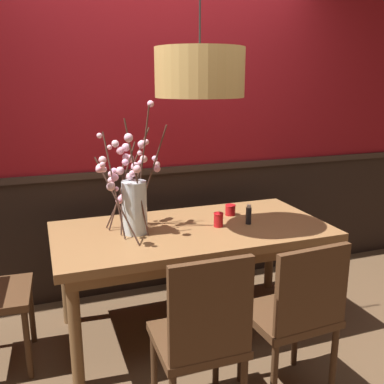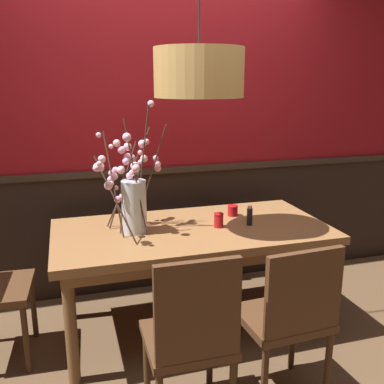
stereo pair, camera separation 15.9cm
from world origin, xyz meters
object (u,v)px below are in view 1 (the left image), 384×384
Objects in this scene: chair_far_side_right at (187,216)px; condiment_bottle at (249,215)px; vase_with_blossoms at (132,197)px; candle_holder_nearer_edge at (230,210)px; pendant_lamp at (200,73)px; candle_holder_nearer_center at (218,220)px; chair_near_side_left at (202,334)px; dining_table at (192,240)px; chair_near_side_right at (297,312)px.

chair_far_side_right is 7.19× the size of condiment_bottle.
vase_with_blossoms is at bearing 172.53° from condiment_bottle.
pendant_lamp is at bearing -142.99° from candle_holder_nearer_edge.
candle_holder_nearer_center is at bearing -8.53° from vase_with_blossoms.
chair_near_side_left is 1.81m from chair_far_side_right.
pendant_lamp reaches higher than chair_far_side_right.
candle_holder_nearer_edge reaches higher than dining_table.
vase_with_blossoms is at bearing -128.23° from chair_far_side_right.
chair_near_side_left is 1.47m from pendant_lamp.
chair_near_side_left is 0.97m from candle_holder_nearer_center.
chair_near_side_left reaches higher than dining_table.
candle_holder_nearer_edge is 0.07× the size of pendant_lamp.
dining_table is 1.70× the size of pendant_lamp.
dining_table is at bearing 166.59° from candle_holder_nearer_center.
pendant_lamp reaches higher than vase_with_blossoms.
candle_holder_nearer_center is at bearing -95.70° from chair_far_side_right.
vase_with_blossoms is at bearing 161.65° from pendant_lamp.
dining_table is at bearing -154.99° from candle_holder_nearer_edge.
condiment_bottle is at bearing -81.88° from candle_holder_nearer_edge.
dining_table is 1.09m from pendant_lamp.
chair_near_side_right is at bearing -98.37° from condiment_bottle.
pendant_lamp is at bearing -80.27° from dining_table.
vase_with_blossoms is (-0.13, 0.91, 0.46)m from chair_near_side_left.
candle_holder_nearer_center is 0.96m from pendant_lamp.
candle_holder_nearer_edge is (0.36, 0.17, 0.13)m from dining_table.
chair_far_side_right reaches higher than chair_near_side_right.
pendant_lamp reaches higher than dining_table.
chair_near_side_left is at bearing -128.82° from condiment_bottle.
chair_far_side_right is at bearing 73.18° from chair_near_side_left.
vase_with_blossoms is at bearing 126.36° from chair_near_side_right.
vase_with_blossoms is at bearing 173.70° from dining_table.
pendant_lamp reaches higher than condiment_bottle.
chair_far_side_right reaches higher than condiment_bottle.
dining_table is at bearing -6.30° from vase_with_blossoms.
condiment_bottle is (0.12, -0.93, 0.27)m from chair_far_side_right.
candle_holder_nearer_edge is 1.05m from pendant_lamp.
chair_near_side_left is 6.99× the size of condiment_bottle.
dining_table is 2.18× the size of vase_with_blossoms.
pendant_lamp is (0.02, -0.09, 1.08)m from dining_table.
vase_with_blossoms is (-0.66, 0.90, 0.45)m from chair_near_side_right.
condiment_bottle is 0.13× the size of pendant_lamp.
chair_near_side_left is (-0.26, -0.87, -0.14)m from dining_table.
candle_holder_nearer_center is at bearing 17.40° from pendant_lamp.
chair_far_side_right is at bearing 84.30° from candle_holder_nearer_center.
chair_near_side_right is 1.05m from candle_holder_nearer_edge.
chair_far_side_right is 0.97m from condiment_bottle.
candle_holder_nearer_edge is at bearing 59.13° from chair_near_side_left.
dining_table is 13.44× the size of condiment_bottle.
condiment_bottle is at bearing 81.63° from chair_near_side_right.
vase_with_blossoms is at bearing -170.55° from candle_holder_nearer_edge.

